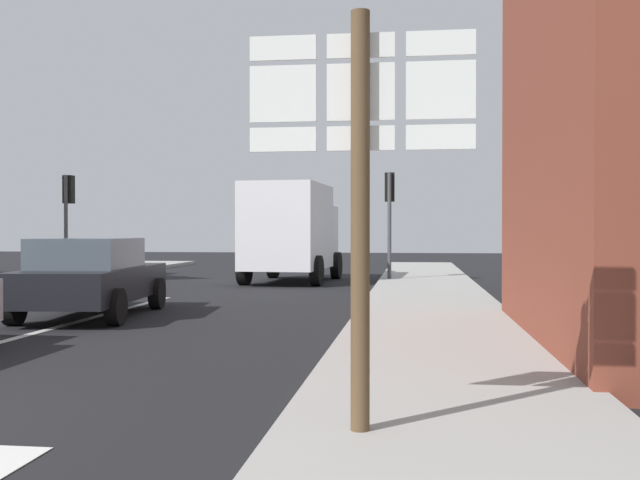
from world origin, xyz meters
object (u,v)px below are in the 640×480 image
at_px(sedan_far, 91,276).
at_px(traffic_light_far_left, 68,203).
at_px(traffic_light_far_right, 390,201).
at_px(delivery_truck, 292,230).
at_px(route_sign_post, 360,176).

xyz_separation_m(sedan_far, traffic_light_far_left, (-5.03, 9.24, 1.76)).
bearing_deg(traffic_light_far_left, traffic_light_far_right, 3.49).
bearing_deg(traffic_light_far_left, delivery_truck, 3.76).
bearing_deg(route_sign_post, sedan_far, 126.26).
relative_size(sedan_far, traffic_light_far_left, 1.28).
bearing_deg(route_sign_post, traffic_light_far_right, 91.19).
height_order(sedan_far, route_sign_post, route_sign_post).
height_order(route_sign_post, traffic_light_far_right, traffic_light_far_right).
height_order(sedan_far, traffic_light_far_left, traffic_light_far_left).
distance_m(sedan_far, traffic_light_far_left, 10.66).
bearing_deg(delivery_truck, traffic_light_far_right, 2.86).
xyz_separation_m(route_sign_post, traffic_light_far_left, (-10.62, 16.87, 0.51)).
bearing_deg(sedan_far, route_sign_post, -53.74).
relative_size(route_sign_post, traffic_light_far_right, 0.93).
bearing_deg(delivery_truck, sedan_far, -102.56).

